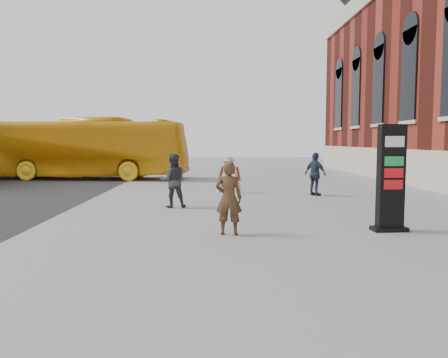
{
  "coord_description": "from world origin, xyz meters",
  "views": [
    {
      "loc": [
        -0.38,
        -9.77,
        2.22
      ],
      "look_at": [
        -0.06,
        1.44,
        1.24
      ],
      "focal_mm": 35.0,
      "sensor_mm": 36.0,
      "label": 1
    }
  ],
  "objects_px": {
    "woman": "(229,197)",
    "pedestrian_a": "(173,181)",
    "info_pylon": "(391,178)",
    "pedestrian_c": "(315,174)",
    "bus": "(78,149)",
    "pedestrian_b": "(228,174)"
  },
  "relations": [
    {
      "from": "bus",
      "to": "pedestrian_a",
      "type": "relative_size",
      "value": 7.05
    },
    {
      "from": "bus",
      "to": "pedestrian_c",
      "type": "height_order",
      "value": "bus"
    },
    {
      "from": "pedestrian_c",
      "to": "info_pylon",
      "type": "bearing_deg",
      "value": 144.64
    },
    {
      "from": "woman",
      "to": "pedestrian_c",
      "type": "height_order",
      "value": "pedestrian_c"
    },
    {
      "from": "info_pylon",
      "to": "pedestrian_a",
      "type": "xyz_separation_m",
      "value": [
        -5.68,
        4.01,
        -0.41
      ]
    },
    {
      "from": "pedestrian_a",
      "to": "woman",
      "type": "bearing_deg",
      "value": 103.02
    },
    {
      "from": "woman",
      "to": "pedestrian_a",
      "type": "relative_size",
      "value": 0.97
    },
    {
      "from": "bus",
      "to": "pedestrian_a",
      "type": "bearing_deg",
      "value": -144.66
    },
    {
      "from": "pedestrian_b",
      "to": "pedestrian_c",
      "type": "relative_size",
      "value": 0.89
    },
    {
      "from": "bus",
      "to": "pedestrian_b",
      "type": "height_order",
      "value": "bus"
    },
    {
      "from": "info_pylon",
      "to": "woman",
      "type": "xyz_separation_m",
      "value": [
        -3.99,
        -0.3,
        -0.42
      ]
    },
    {
      "from": "pedestrian_a",
      "to": "pedestrian_c",
      "type": "relative_size",
      "value": 1.03
    },
    {
      "from": "info_pylon",
      "to": "pedestrian_b",
      "type": "bearing_deg",
      "value": 110.72
    },
    {
      "from": "woman",
      "to": "bus",
      "type": "relative_size",
      "value": 0.14
    },
    {
      "from": "woman",
      "to": "bus",
      "type": "height_order",
      "value": "bus"
    },
    {
      "from": "pedestrian_a",
      "to": "pedestrian_c",
      "type": "height_order",
      "value": "pedestrian_a"
    },
    {
      "from": "pedestrian_a",
      "to": "bus",
      "type": "bearing_deg",
      "value": -68.45
    },
    {
      "from": "pedestrian_b",
      "to": "woman",
      "type": "bearing_deg",
      "value": 86.64
    },
    {
      "from": "info_pylon",
      "to": "bus",
      "type": "distance_m",
      "value": 19.6
    },
    {
      "from": "pedestrian_a",
      "to": "pedestrian_b",
      "type": "xyz_separation_m",
      "value": [
        2.01,
        4.21,
        -0.12
      ]
    },
    {
      "from": "bus",
      "to": "pedestrian_b",
      "type": "xyz_separation_m",
      "value": [
        8.53,
        -7.12,
        -0.99
      ]
    },
    {
      "from": "pedestrian_a",
      "to": "pedestrian_b",
      "type": "relative_size",
      "value": 1.15
    }
  ]
}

